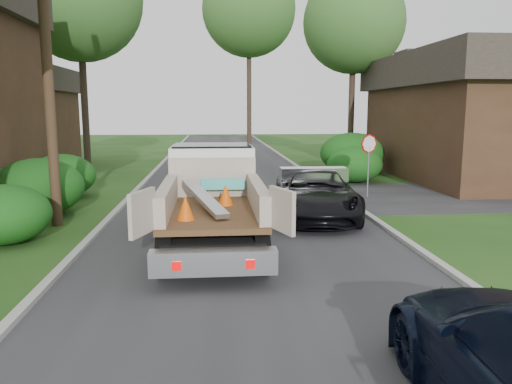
{
  "coord_description": "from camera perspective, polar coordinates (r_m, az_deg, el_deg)",
  "views": [
    {
      "loc": [
        -0.81,
        -9.98,
        3.42
      ],
      "look_at": [
        0.31,
        3.35,
        1.2
      ],
      "focal_mm": 35.0,
      "sensor_mm": 36.0,
      "label": 1
    }
  ],
  "objects": [
    {
      "name": "road",
      "position": [
        20.29,
        -2.45,
        -0.28
      ],
      "size": [
        8.0,
        90.0,
        0.02
      ],
      "primitive_type": "cube",
      "color": "#28282B",
      "rests_on": "ground"
    },
    {
      "name": "curb_left",
      "position": [
        20.53,
        -13.96,
        -0.28
      ],
      "size": [
        0.2,
        90.0,
        0.12
      ],
      "primitive_type": "cube",
      "color": "#9E9E99",
      "rests_on": "ground"
    },
    {
      "name": "house_left_far",
      "position": [
        34.41,
        -26.71,
        7.81
      ],
      "size": [
        7.56,
        7.56,
        6.0
      ],
      "color": "#3C2718",
      "rests_on": "ground"
    },
    {
      "name": "curb_right",
      "position": [
        20.85,
        8.88,
        0.03
      ],
      "size": [
        0.2,
        90.0,
        0.12
      ],
      "primitive_type": "cube",
      "color": "#9E9E99",
      "rests_on": "ground"
    },
    {
      "name": "hedge_left_c",
      "position": [
        21.02,
        -21.33,
        1.75
      ],
      "size": [
        2.6,
        2.6,
        1.7
      ],
      "primitive_type": "ellipsoid",
      "color": "#124710",
      "rests_on": "ground"
    },
    {
      "name": "utility_pole",
      "position": [
        15.77,
        -22.83,
        15.09
      ],
      "size": [
        2.42,
        1.25,
        10.0
      ],
      "color": "#382619",
      "rests_on": "ground"
    },
    {
      "name": "black_pickup",
      "position": [
        16.02,
        6.82,
        -0.19
      ],
      "size": [
        3.25,
        5.79,
        1.53
      ],
      "primitive_type": "imported",
      "rotation": [
        0.0,
        0.0,
        -0.14
      ],
      "color": "black",
      "rests_on": "ground"
    },
    {
      "name": "stop_sign",
      "position": [
        19.98,
        12.76,
        4.47
      ],
      "size": [
        0.71,
        0.32,
        2.48
      ],
      "color": "slate",
      "rests_on": "ground"
    },
    {
      "name": "tree_center_far",
      "position": [
        40.79,
        -0.81,
        20.1
      ],
      "size": [
        7.2,
        7.2,
        14.6
      ],
      "color": "#2D2119",
      "rests_on": "ground"
    },
    {
      "name": "hedge_right_b",
      "position": [
        27.09,
        10.91,
        4.35
      ],
      "size": [
        3.38,
        3.38,
        2.21
      ],
      "primitive_type": "ellipsoid",
      "color": "#124710",
      "rests_on": "ground"
    },
    {
      "name": "hedge_right_a",
      "position": [
        24.05,
        11.2,
        3.11
      ],
      "size": [
        2.6,
        2.6,
        1.7
      ],
      "primitive_type": "ellipsoid",
      "color": "#124710",
      "rests_on": "ground"
    },
    {
      "name": "house_right",
      "position": [
        27.67,
        25.4,
        7.98
      ],
      "size": [
        9.72,
        12.96,
        6.2
      ],
      "rotation": [
        0.0,
        0.0,
        1.57
      ],
      "color": "#3C2718",
      "rests_on": "ground"
    },
    {
      "name": "tree_right_far",
      "position": [
        31.52,
        11.13,
        18.48
      ],
      "size": [
        6.0,
        6.0,
        11.5
      ],
      "color": "#2D2119",
      "rests_on": "ground"
    },
    {
      "name": "ground",
      "position": [
        10.58,
        -0.17,
        -9.43
      ],
      "size": [
        120.0,
        120.0,
        0.0
      ],
      "primitive_type": "plane",
      "color": "#1C4112",
      "rests_on": "ground"
    },
    {
      "name": "hedge_left_a",
      "position": [
        14.31,
        -26.87,
        -2.3
      ],
      "size": [
        2.34,
        2.34,
        1.53
      ],
      "primitive_type": "ellipsoid",
      "color": "#124710",
      "rests_on": "ground"
    },
    {
      "name": "hedge_left_b",
      "position": [
        17.61,
        -23.6,
        0.52
      ],
      "size": [
        2.86,
        2.86,
        1.87
      ],
      "primitive_type": "ellipsoid",
      "color": "#124710",
      "rests_on": "ground"
    },
    {
      "name": "flatbed_truck",
      "position": [
        13.25,
        -5.0,
        0.29
      ],
      "size": [
        3.02,
        6.44,
        2.44
      ],
      "rotation": [
        0.0,
        0.0,
        0.0
      ],
      "color": "black",
      "rests_on": "ground"
    }
  ]
}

